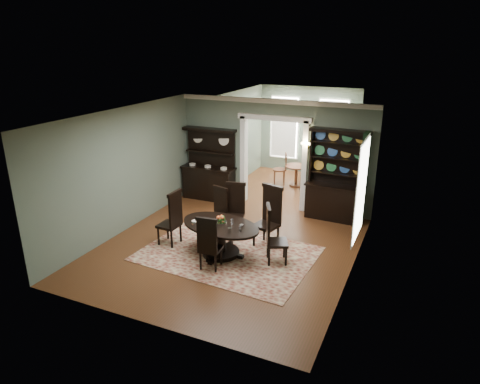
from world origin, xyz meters
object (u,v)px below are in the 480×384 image
(sideboard, at_px, (209,175))
(parlor_table, at_px, (296,173))
(welsh_dresser, at_px, (335,187))
(dining_table, at_px, (221,233))

(sideboard, relative_size, parlor_table, 2.84)
(sideboard, bearing_deg, welsh_dresser, -1.52)
(dining_table, bearing_deg, welsh_dresser, 71.30)
(sideboard, distance_m, parlor_table, 2.95)
(welsh_dresser, distance_m, parlor_table, 2.76)
(dining_table, height_order, sideboard, sideboard)
(dining_table, bearing_deg, parlor_table, 100.64)
(parlor_table, bearing_deg, sideboard, -133.41)
(welsh_dresser, height_order, parlor_table, welsh_dresser)
(dining_table, relative_size, parlor_table, 2.78)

